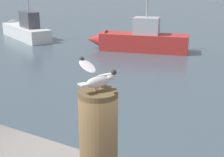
{
  "coord_description": "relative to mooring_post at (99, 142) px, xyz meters",
  "views": [
    {
      "loc": [
        2.05,
        -2.7,
        3.48
      ],
      "look_at": [
        0.63,
        -0.25,
        2.6
      ],
      "focal_mm": 50.39,
      "sensor_mm": 36.0,
      "label": 1
    }
  ],
  "objects": [
    {
      "name": "boat_red",
      "position": [
        -5.54,
        12.3,
        -1.46
      ],
      "size": [
        5.4,
        2.46,
        4.14
      ],
      "color": "#B72D28",
      "rests_on": "ground_plane"
    },
    {
      "name": "seagull",
      "position": [
        0.0,
        0.0,
        0.63
      ],
      "size": [
        0.55,
        0.38,
        0.26
      ],
      "color": "tan",
      "rests_on": "mooring_post"
    },
    {
      "name": "mooring_post",
      "position": [
        0.0,
        0.0,
        0.0
      ],
      "size": [
        0.36,
        0.36,
        1.0
      ],
      "primitive_type": "cylinder",
      "color": "brown",
      "rests_on": "harbor_quay"
    },
    {
      "name": "boat_white",
      "position": [
        -13.49,
        12.29,
        -1.53
      ],
      "size": [
        5.88,
        3.48,
        3.98
      ],
      "color": "silver",
      "rests_on": "ground_plane"
    }
  ]
}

